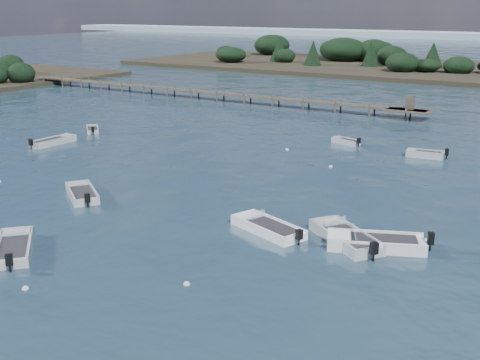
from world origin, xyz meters
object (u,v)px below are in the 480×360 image
Objects in this scene: dinghy_mid_white_a at (268,229)px; tender_far_grey at (93,130)px; dinghy_extra_a at (53,142)px; dinghy_mid_grey at (82,195)px; tender_far_white at (346,142)px; dinghy_near_olive at (15,249)px; dinghy_extra_b at (345,239)px; dinghy_mid_white_b at (375,245)px; jetty at (220,94)px; tender_far_grey_b at (425,155)px.

dinghy_mid_white_a is 32.77m from tender_far_grey.
dinghy_mid_grey is (14.28, -9.96, -0.00)m from dinghy_extra_a.
tender_far_white is 24.06m from dinghy_mid_white_a.
dinghy_near_olive is at bearing -64.67° from dinghy_mid_grey.
dinghy_mid_grey is 18.11m from dinghy_extra_b.
dinghy_mid_grey is at bearing -173.76° from dinghy_extra_b.
dinghy_near_olive is 18.87m from dinghy_mid_white_b.
dinghy_extra_b is at bearing -22.87° from tender_far_grey.
tender_far_grey is (-29.13, 15.00, -0.01)m from dinghy_mid_white_a.
dinghy_near_olive reaches higher than dinghy_mid_white_a.
dinghy_near_olive is 13.61m from dinghy_mid_white_a.
tender_far_white is 0.60× the size of dinghy_extra_b.
dinghy_mid_white_a is (27.96, -8.89, -0.01)m from dinghy_extra_a.
dinghy_mid_white_a is at bearing -170.85° from dinghy_mid_white_b.
tender_far_white is at bearing 82.20° from dinghy_near_olive.
dinghy_extra_a is 0.08× the size of jetty.
dinghy_mid_white_b is 21.58m from tender_far_grey_b.
dinghy_mid_white_b is at bearing 9.15° from dinghy_mid_white_a.
dinghy_near_olive is 1.59× the size of tender_far_grey.
dinghy_mid_white_a is 1.79× the size of tender_far_grey.
jetty is at bearing 147.64° from tender_far_white.
jetty is (-0.63, 24.12, 0.84)m from tender_far_grey.
tender_far_grey is at bearing 128.38° from dinghy_near_olive.
tender_far_white is 0.56× the size of dinghy_mid_white_b.
dinghy_mid_grey is 0.98× the size of dinghy_near_olive.
tender_far_grey_b is (12.23, 31.87, 0.01)m from dinghy_near_olive.
dinghy_near_olive is 0.89× the size of dinghy_mid_white_a.
dinghy_mid_grey is at bearing 115.33° from dinghy_near_olive.
dinghy_mid_grey reaches higher than tender_far_grey_b.
dinghy_extra_a is 6.22m from tender_far_grey.
dinghy_near_olive reaches higher than tender_far_white.
dinghy_extra_b reaches higher than tender_far_white.
dinghy_extra_a is at bearing -156.33° from tender_far_grey_b.
dinghy_near_olive is 31.38m from tender_far_grey.
dinghy_near_olive is (-4.53, -33.10, 0.01)m from tender_far_white.
jetty reaches higher than tender_far_grey.
dinghy_extra_b is at bearing -67.36° from tender_far_white.
dinghy_mid_white_b is at bearing 34.03° from dinghy_near_olive.
dinghy_mid_grey is at bearing -46.14° from tender_far_grey.
jetty is (-32.34, 16.85, 0.82)m from tender_far_grey_b.
dinghy_mid_grey is at bearing -68.20° from jetty.
tender_far_grey is at bearing 152.76° from dinghy_mid_white_a.
dinghy_mid_white_a reaches higher than dinghy_extra_a.
dinghy_extra_a is at bearing -79.17° from tender_far_grey.
tender_far_grey_b is at bearing -27.52° from jetty.
dinghy_mid_grey reaches higher than tender_far_white.
dinghy_mid_white_b reaches higher than dinghy_mid_white_a.
dinghy_mid_white_a is at bearing -168.34° from dinghy_extra_b.
tender_far_white is 25.13m from dinghy_mid_white_b.
dinghy_extra_a is 1.10× the size of dinghy_mid_grey.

